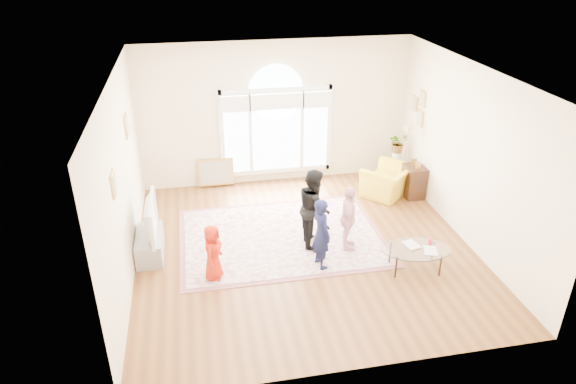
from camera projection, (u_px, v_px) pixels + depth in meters
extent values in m
plane|color=#5C3418|center=(304.00, 248.00, 9.40)|extent=(6.00, 6.00, 0.00)
plane|color=beige|center=(276.00, 114.00, 11.31)|extent=(6.00, 0.00, 6.00)
plane|color=beige|center=(362.00, 270.00, 6.05)|extent=(6.00, 0.00, 6.00)
plane|color=beige|center=(122.00, 183.00, 8.18)|extent=(0.00, 6.00, 6.00)
plane|color=beige|center=(469.00, 155.00, 9.19)|extent=(0.00, 6.00, 6.00)
plane|color=white|center=(307.00, 74.00, 7.96)|extent=(6.00, 6.00, 0.00)
cube|color=white|center=(277.00, 170.00, 11.89)|extent=(2.50, 0.08, 0.10)
cube|color=white|center=(276.00, 90.00, 11.03)|extent=(2.50, 0.08, 0.10)
cube|color=white|center=(222.00, 135.00, 11.25)|extent=(0.10, 0.08, 2.00)
cube|color=white|center=(329.00, 128.00, 11.67)|extent=(0.10, 0.08, 2.00)
cube|color=#C6E2FF|center=(236.00, 134.00, 11.31)|extent=(0.55, 0.02, 1.80)
cube|color=#C6E2FF|center=(315.00, 129.00, 11.61)|extent=(0.55, 0.02, 1.80)
cube|color=#C6E2FF|center=(276.00, 131.00, 11.46)|extent=(1.10, 0.02, 1.80)
cylinder|color=#C6E2FF|center=(276.00, 92.00, 11.05)|extent=(1.20, 0.02, 1.20)
cube|color=white|center=(250.00, 133.00, 11.35)|extent=(0.07, 0.04, 1.80)
cube|color=white|center=(302.00, 130.00, 11.55)|extent=(0.07, 0.04, 1.80)
cube|color=white|center=(235.00, 103.00, 10.91)|extent=(0.65, 0.12, 0.35)
cube|color=white|center=(277.00, 101.00, 11.06)|extent=(1.20, 0.12, 0.35)
cube|color=white|center=(317.00, 99.00, 11.22)|extent=(0.65, 0.12, 0.35)
cube|color=tan|center=(126.00, 126.00, 9.09)|extent=(0.03, 0.34, 0.40)
cube|color=#ADA38E|center=(127.00, 126.00, 9.10)|extent=(0.01, 0.28, 0.34)
cube|color=tan|center=(114.00, 184.00, 7.21)|extent=(0.03, 0.30, 0.36)
cube|color=#ADA38E|center=(115.00, 184.00, 7.21)|extent=(0.01, 0.24, 0.30)
cube|color=tan|center=(423.00, 99.00, 10.78)|extent=(0.03, 0.28, 0.34)
cube|color=#ADA38E|center=(422.00, 99.00, 10.78)|extent=(0.01, 0.22, 0.28)
cube|color=tan|center=(420.00, 118.00, 10.98)|extent=(0.03, 0.28, 0.34)
cube|color=#ADA38E|center=(420.00, 118.00, 10.97)|extent=(0.01, 0.22, 0.28)
cube|color=tan|center=(415.00, 103.00, 11.18)|extent=(0.03, 0.26, 0.32)
cube|color=#ADA38E|center=(414.00, 103.00, 11.18)|extent=(0.01, 0.20, 0.26)
cube|color=beige|center=(281.00, 237.00, 9.72)|extent=(3.60, 2.60, 0.02)
cube|color=#864C4F|center=(281.00, 237.00, 9.73)|extent=(3.80, 2.80, 0.01)
cube|color=#919499|center=(150.00, 245.00, 9.11)|extent=(0.45, 1.00, 0.42)
imported|color=black|center=(146.00, 218.00, 8.86)|extent=(0.15, 1.16, 0.67)
cube|color=#52B9DE|center=(151.00, 218.00, 8.88)|extent=(0.02, 0.95, 0.54)
ellipsoid|color=silver|center=(416.00, 249.00, 8.62)|extent=(1.27, 0.90, 0.02)
cylinder|color=black|center=(432.00, 252.00, 8.93)|extent=(0.03, 0.03, 0.40)
cylinder|color=black|center=(390.00, 253.00, 8.89)|extent=(0.03, 0.03, 0.40)
cylinder|color=black|center=(440.00, 266.00, 8.54)|extent=(0.03, 0.03, 0.40)
cylinder|color=black|center=(396.00, 267.00, 8.51)|extent=(0.03, 0.03, 0.40)
imported|color=#B2A58C|center=(406.00, 246.00, 8.65)|extent=(0.27, 0.33, 0.03)
imported|color=#B2A58C|center=(424.00, 250.00, 8.54)|extent=(0.29, 0.34, 0.02)
cylinder|color=red|center=(430.00, 241.00, 8.70)|extent=(0.07, 0.07, 0.12)
imported|color=gold|center=(388.00, 181.00, 11.18)|extent=(1.35, 1.34, 0.66)
cube|color=black|center=(414.00, 181.00, 11.11)|extent=(0.40, 0.50, 0.70)
cylinder|color=black|center=(402.00, 189.00, 11.56)|extent=(0.20, 0.20, 0.02)
cylinder|color=#A77935|center=(405.00, 162.00, 11.26)|extent=(0.02, 0.02, 1.35)
cone|color=#CCB284|center=(408.00, 130.00, 10.93)|extent=(0.31, 0.31, 0.22)
cylinder|color=white|center=(396.00, 166.00, 11.84)|extent=(0.20, 0.20, 0.70)
imported|color=#33722D|center=(398.00, 143.00, 11.58)|extent=(0.51, 0.47, 0.47)
cube|color=tan|center=(217.00, 186.00, 11.71)|extent=(0.80, 0.14, 0.62)
imported|color=red|center=(213.00, 252.00, 8.36)|extent=(0.46, 0.56, 0.97)
imported|color=#121738|center=(321.00, 233.00, 8.60)|extent=(0.40, 0.52, 1.27)
imported|color=black|center=(314.00, 207.00, 9.22)|extent=(0.61, 0.75, 1.46)
imported|color=#F5AEBC|center=(348.00, 218.00, 9.10)|extent=(0.50, 0.77, 1.23)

